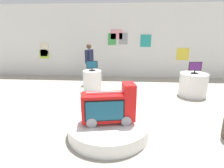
{
  "coord_description": "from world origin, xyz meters",
  "views": [
    {
      "loc": [
        -0.04,
        -3.84,
        2.07
      ],
      "look_at": [
        -0.36,
        0.48,
        0.82
      ],
      "focal_mm": 29.46,
      "sensor_mm": 36.0,
      "label": 1
    }
  ],
  "objects_px": {
    "tv_on_left_rear": "(92,66)",
    "display_pedestal_center_rear": "(193,85)",
    "shopper_browsing_near_truck": "(89,61)",
    "main_display_pedestal": "(108,128)",
    "novelty_firetruck_tv": "(109,107)",
    "tv_on_center_rear": "(195,67)",
    "display_pedestal_left_rear": "(92,81)"
  },
  "relations": [
    {
      "from": "novelty_firetruck_tv",
      "to": "tv_on_left_rear",
      "type": "height_order",
      "value": "tv_on_left_rear"
    },
    {
      "from": "tv_on_left_rear",
      "to": "main_display_pedestal",
      "type": "bearing_deg",
      "value": -73.5
    },
    {
      "from": "main_display_pedestal",
      "to": "shopper_browsing_near_truck",
      "type": "xyz_separation_m",
      "value": [
        -1.11,
        3.83,
        0.8
      ]
    },
    {
      "from": "main_display_pedestal",
      "to": "display_pedestal_center_rear",
      "type": "xyz_separation_m",
      "value": [
        2.56,
        2.6,
        0.24
      ]
    },
    {
      "from": "novelty_firetruck_tv",
      "to": "tv_on_left_rear",
      "type": "distance_m",
      "value": 2.92
    },
    {
      "from": "novelty_firetruck_tv",
      "to": "display_pedestal_left_rear",
      "type": "height_order",
      "value": "novelty_firetruck_tv"
    },
    {
      "from": "tv_on_left_rear",
      "to": "shopper_browsing_near_truck",
      "type": "bearing_deg",
      "value": 105.51
    },
    {
      "from": "shopper_browsing_near_truck",
      "to": "display_pedestal_left_rear",
      "type": "bearing_deg",
      "value": -74.42
    },
    {
      "from": "tv_on_left_rear",
      "to": "display_pedestal_center_rear",
      "type": "relative_size",
      "value": 0.45
    },
    {
      "from": "display_pedestal_center_rear",
      "to": "tv_on_center_rear",
      "type": "distance_m",
      "value": 0.57
    },
    {
      "from": "display_pedestal_center_rear",
      "to": "tv_on_center_rear",
      "type": "bearing_deg",
      "value": -99.37
    },
    {
      "from": "tv_on_center_rear",
      "to": "tv_on_left_rear",
      "type": "bearing_deg",
      "value": 176.91
    },
    {
      "from": "novelty_firetruck_tv",
      "to": "display_pedestal_left_rear",
      "type": "distance_m",
      "value": 2.92
    },
    {
      "from": "main_display_pedestal",
      "to": "display_pedestal_left_rear",
      "type": "relative_size",
      "value": 2.2
    },
    {
      "from": "novelty_firetruck_tv",
      "to": "display_pedestal_left_rear",
      "type": "bearing_deg",
      "value": 106.88
    },
    {
      "from": "display_pedestal_center_rear",
      "to": "tv_on_left_rear",
      "type": "bearing_deg",
      "value": 176.98
    },
    {
      "from": "display_pedestal_left_rear",
      "to": "shopper_browsing_near_truck",
      "type": "distance_m",
      "value": 1.22
    },
    {
      "from": "main_display_pedestal",
      "to": "display_pedestal_left_rear",
      "type": "height_order",
      "value": "display_pedestal_left_rear"
    },
    {
      "from": "novelty_firetruck_tv",
      "to": "tv_on_center_rear",
      "type": "relative_size",
      "value": 2.6
    },
    {
      "from": "main_display_pedestal",
      "to": "display_pedestal_left_rear",
      "type": "distance_m",
      "value": 2.91
    },
    {
      "from": "novelty_firetruck_tv",
      "to": "shopper_browsing_near_truck",
      "type": "xyz_separation_m",
      "value": [
        -1.14,
        3.83,
        0.33
      ]
    },
    {
      "from": "main_display_pedestal",
      "to": "tv_on_left_rear",
      "type": "xyz_separation_m",
      "value": [
        -0.82,
        2.78,
        0.8
      ]
    },
    {
      "from": "tv_on_center_rear",
      "to": "shopper_browsing_near_truck",
      "type": "relative_size",
      "value": 0.26
    },
    {
      "from": "tv_on_center_rear",
      "to": "shopper_browsing_near_truck",
      "type": "bearing_deg",
      "value": 161.44
    },
    {
      "from": "novelty_firetruck_tv",
      "to": "display_pedestal_center_rear",
      "type": "distance_m",
      "value": 3.64
    },
    {
      "from": "tv_on_center_rear",
      "to": "shopper_browsing_near_truck",
      "type": "height_order",
      "value": "shopper_browsing_near_truck"
    },
    {
      "from": "display_pedestal_left_rear",
      "to": "tv_on_center_rear",
      "type": "bearing_deg",
      "value": -3.16
    },
    {
      "from": "novelty_firetruck_tv",
      "to": "tv_on_center_rear",
      "type": "bearing_deg",
      "value": 45.67
    },
    {
      "from": "shopper_browsing_near_truck",
      "to": "tv_on_left_rear",
      "type": "bearing_deg",
      "value": -74.49
    },
    {
      "from": "tv_on_left_rear",
      "to": "shopper_browsing_near_truck",
      "type": "xyz_separation_m",
      "value": [
        -0.29,
        1.05,
        0.01
      ]
    },
    {
      "from": "display_pedestal_center_rear",
      "to": "shopper_browsing_near_truck",
      "type": "xyz_separation_m",
      "value": [
        -3.67,
        1.23,
        0.56
      ]
    },
    {
      "from": "novelty_firetruck_tv",
      "to": "tv_on_left_rear",
      "type": "xyz_separation_m",
      "value": [
        -0.84,
        2.78,
        0.33
      ]
    }
  ]
}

